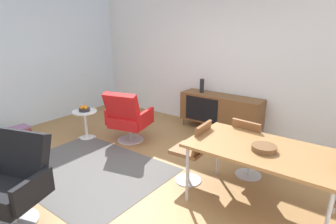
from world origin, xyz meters
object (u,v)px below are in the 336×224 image
Objects in this scene: magazine_stack at (18,134)px; wooden_bowl_on_table at (264,148)px; vase_cobalt at (202,86)px; dining_chair_near_window at (193,150)px; sideboard at (220,110)px; armchair_black_shell at (13,181)px; side_table_round at (86,121)px; dining_table at (263,152)px; fruit_bowl at (84,109)px; lounge_chair_red at (128,117)px; dining_chair_back_left at (249,146)px.

wooden_bowl_on_table is at bearing 8.35° from magazine_stack.
vase_cobalt reaches higher than dining_chair_near_window.
dining_chair_near_window is (0.57, -1.92, 0.03)m from sideboard.
armchair_black_shell reaches higher than side_table_round.
side_table_round is (-3.27, 0.12, -0.38)m from dining_table.
wooden_bowl_on_table is 2.65m from armchair_black_shell.
fruit_bowl is 1.30m from magazine_stack.
armchair_black_shell is (-2.00, -1.75, -0.23)m from dining_table.
vase_cobalt reaches higher than wooden_bowl_on_table.
sideboard is 1.81m from lounge_chair_red.
armchair_black_shell reaches higher than sideboard.
dining_table is at bearing -0.23° from dining_chair_near_window.
magazine_stack is (-0.91, -0.81, -0.44)m from fruit_bowl.
lounge_chair_red is 1.82× the size of side_table_round.
dining_chair_near_window reaches higher than magazine_stack.
sideboard reaches higher than side_table_round.
dining_table is at bearing -2.16° from fruit_bowl.
sideboard is at bearing 106.56° from dining_chair_near_window.
side_table_round is (-0.75, -0.34, -0.15)m from lounge_chair_red.
dining_table is 4.28m from magazine_stack.
side_table_round is at bearing -155.42° from lounge_chair_red.
armchair_black_shell is (-0.53, -3.68, 0.03)m from sideboard.
wooden_bowl_on_table is at bearing -58.62° from dining_chair_back_left.
wooden_bowl_on_table is 3.31m from fruit_bowl.
dining_table reaches higher than fruit_bowl.
dining_table is at bearing -57.59° from dining_chair_back_left.
vase_cobalt is 2.10m from dining_chair_back_left.
magazine_stack is at bearing -138.63° from fruit_bowl.
armchair_black_shell is (-1.11, -1.75, -0.00)m from dining_chair_near_window.
dining_chair_back_left is 0.77m from dining_chair_near_window.
vase_cobalt is 0.32× the size of dining_chair_back_left.
vase_cobalt reaches higher than fruit_bowl.
dining_chair_near_window reaches higher than side_table_round.
sideboard reaches higher than magazine_stack.
dining_table is 3.28m from fruit_bowl.
fruit_bowl is (-3.27, 0.12, -0.14)m from dining_table.
wooden_bowl_on_table is 3.33m from side_table_round.
wooden_bowl_on_table is 4.31m from magazine_stack.
vase_cobalt is 2.21m from dining_chair_near_window.
lounge_chair_red is 2.37× the size of magazine_stack.
fruit_bowl is at bearing -127.38° from vase_cobalt.
dining_chair_back_left is 2.17m from lounge_chair_red.
dining_table is at bearing 111.45° from wooden_bowl_on_table.
vase_cobalt reaches higher than magazine_stack.
magazine_stack is (-0.92, -0.81, -0.20)m from side_table_round.
vase_cobalt is 1.04× the size of wooden_bowl_on_table.
sideboard is 1.69× the size of lounge_chair_red.
dining_chair_back_left reaches higher than dining_table.
lounge_chair_red is (-0.63, -1.47, -0.39)m from vase_cobalt.
dining_chair_near_window is 0.90× the size of armchair_black_shell.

